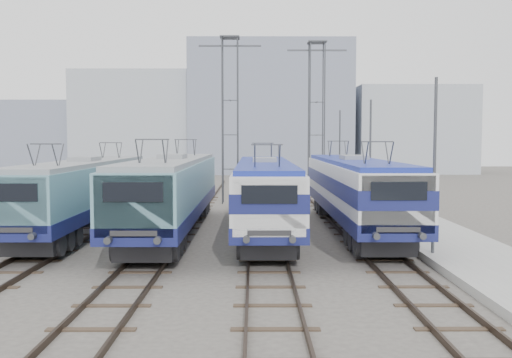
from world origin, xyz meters
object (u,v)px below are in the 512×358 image
at_px(locomotive_far_left, 84,189).
at_px(mast_front, 434,170).
at_px(mast_rear, 340,154).
at_px(locomotive_center_right, 265,189).
at_px(locomotive_far_right, 354,187).
at_px(catenary_tower_west, 230,112).
at_px(catenary_tower_east, 316,114).
at_px(mast_mid, 370,159).
at_px(locomotive_center_left, 172,188).

height_order(locomotive_far_left, mast_front, mast_front).
bearing_deg(mast_rear, locomotive_center_right, -109.51).
relative_size(locomotive_far_right, catenary_tower_west, 1.50).
relative_size(locomotive_center_right, locomotive_far_right, 0.97).
height_order(locomotive_far_left, catenary_tower_east, catenary_tower_east).
distance_m(locomotive_far_left, catenary_tower_east, 20.73).
bearing_deg(locomotive_far_left, mast_mid, 19.07).
relative_size(mast_front, mast_rear, 1.00).
xyz_separation_m(locomotive_center_left, catenary_tower_east, (8.75, 16.02, 4.36)).
bearing_deg(mast_rear, catenary_tower_west, -155.06).
distance_m(locomotive_center_left, locomotive_center_right, 4.50).
distance_m(catenary_tower_east, mast_front, 22.32).
bearing_deg(catenary_tower_west, locomotive_far_left, -116.90).
height_order(locomotive_far_right, catenary_tower_west, catenary_tower_west).
height_order(catenary_tower_east, mast_front, catenary_tower_east).
xyz_separation_m(locomotive_center_left, locomotive_center_right, (4.50, 0.10, -0.04)).
bearing_deg(mast_rear, locomotive_far_left, -131.57).
distance_m(locomotive_far_left, catenary_tower_west, 15.57).
relative_size(locomotive_far_right, mast_mid, 2.56).
bearing_deg(catenary_tower_east, locomotive_far_left, -130.88).
distance_m(locomotive_far_left, mast_rear, 23.17).
bearing_deg(catenary_tower_east, locomotive_center_right, -104.95).
relative_size(locomotive_far_left, mast_mid, 2.51).
bearing_deg(mast_front, catenary_tower_west, 113.27).
xyz_separation_m(locomotive_far_left, locomotive_center_right, (9.00, -0.61, 0.04)).
bearing_deg(catenary_tower_east, mast_mid, -78.14).
distance_m(locomotive_center_right, mast_mid, 8.77).
distance_m(catenary_tower_west, catenary_tower_east, 6.80).
height_order(locomotive_far_left, locomotive_far_right, locomotive_far_right).
distance_m(locomotive_center_left, mast_front, 12.45).
xyz_separation_m(locomotive_far_left, mast_rear, (15.35, 17.31, 1.31)).
bearing_deg(catenary_tower_east, locomotive_center_left, -118.64).
bearing_deg(mast_mid, catenary_tower_west, 137.07).
bearing_deg(locomotive_center_right, catenary_tower_east, 75.05).
bearing_deg(mast_front, catenary_tower_east, 95.45).
relative_size(locomotive_center_right, mast_front, 2.50).
bearing_deg(locomotive_far_right, catenary_tower_west, 117.08).
distance_m(locomotive_center_right, catenary_tower_west, 14.77).
distance_m(locomotive_center_left, catenary_tower_east, 18.77).
bearing_deg(locomotive_center_right, locomotive_far_right, 9.11).
height_order(mast_front, mast_mid, same).
relative_size(locomotive_far_left, catenary_tower_west, 1.46).
height_order(locomotive_center_right, locomotive_far_right, locomotive_far_right).
bearing_deg(locomotive_center_right, mast_front, -43.75).
bearing_deg(mast_mid, locomotive_center_right, -137.00).
bearing_deg(mast_front, mast_mid, 90.00).
xyz_separation_m(locomotive_far_right, mast_front, (1.85, -6.80, 1.21)).
relative_size(locomotive_far_right, catenary_tower_east, 1.50).
bearing_deg(catenary_tower_east, mast_rear, 43.60).
distance_m(catenary_tower_east, mast_rear, 4.28).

